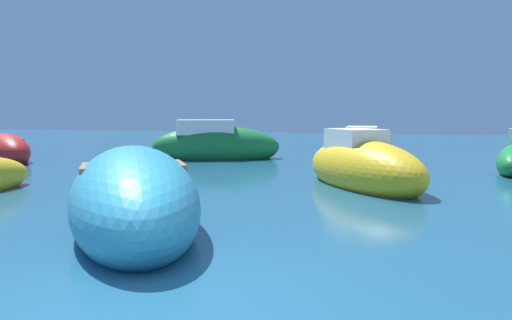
% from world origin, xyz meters
% --- Properties ---
extents(ground, '(80.00, 80.00, 0.00)m').
position_xyz_m(ground, '(0.00, 0.00, 0.00)').
color(ground, '#1E5170').
extents(moored_boat_0, '(5.85, 3.69, 2.09)m').
position_xyz_m(moored_boat_0, '(-4.54, 14.48, 0.58)').
color(moored_boat_0, '#197233').
rests_on(moored_boat_0, ground).
extents(moored_boat_1, '(4.26, 5.00, 1.91)m').
position_xyz_m(moored_boat_1, '(1.87, 8.62, 0.51)').
color(moored_boat_1, gold).
rests_on(moored_boat_1, ground).
extents(moored_boat_4, '(4.29, 3.60, 1.49)m').
position_xyz_m(moored_boat_4, '(-12.40, 11.11, 0.41)').
color(moored_boat_4, '#B21E1E').
rests_on(moored_boat_4, ground).
extents(moored_boat_7, '(4.44, 5.34, 1.86)m').
position_xyz_m(moored_boat_7, '(-1.68, 2.76, 0.51)').
color(moored_boat_7, teal).
rests_on(moored_boat_7, ground).
extents(moored_boat_8, '(1.64, 4.59, 1.79)m').
position_xyz_m(moored_boat_8, '(1.65, 14.28, 0.49)').
color(moored_boat_8, '#3F3F47').
rests_on(moored_boat_8, ground).
extents(moored_boat_9, '(3.48, 2.01, 0.92)m').
position_xyz_m(moored_boat_9, '(-5.28, 9.28, 0.26)').
color(moored_boat_9, white).
rests_on(moored_boat_9, ground).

